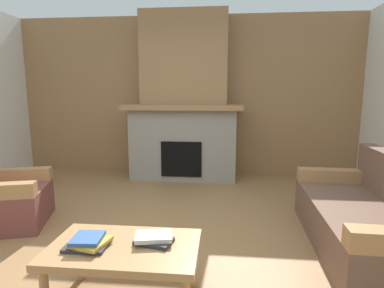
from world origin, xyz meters
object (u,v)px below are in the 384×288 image
object	(u,v)px
couch	(368,220)
armchair	(3,199)
fireplace	(184,108)
coffee_table	(125,253)

from	to	relation	value
couch	armchair	world-z (taller)	same
fireplace	coffee_table	distance (m)	3.39
armchair	coffee_table	world-z (taller)	armchair
fireplace	couch	distance (m)	3.19
fireplace	armchair	xyz separation A→B (m)	(-1.71, -2.17, -0.87)
fireplace	armchair	world-z (taller)	fireplace
armchair	coffee_table	distance (m)	2.05
coffee_table	couch	bearing A→B (deg)	25.84
fireplace	couch	xyz separation A→B (m)	(1.98, -2.34, -0.88)
fireplace	armchair	distance (m)	2.89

